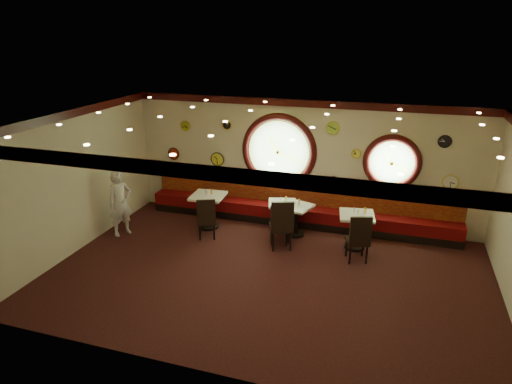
# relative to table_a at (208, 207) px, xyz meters

# --- Properties ---
(floor) EXTENTS (9.00, 6.00, 0.00)m
(floor) POSITION_rel_table_a_xyz_m (2.12, -1.85, -0.56)
(floor) COLOR black
(floor) RESTS_ON ground
(ceiling) EXTENTS (9.00, 6.00, 0.02)m
(ceiling) POSITION_rel_table_a_xyz_m (2.12, -1.85, 2.64)
(ceiling) COLOR #B49232
(ceiling) RESTS_ON wall_back
(wall_back) EXTENTS (9.00, 0.02, 3.20)m
(wall_back) POSITION_rel_table_a_xyz_m (2.12, 1.15, 1.04)
(wall_back) COLOR beige
(wall_back) RESTS_ON floor
(wall_front) EXTENTS (9.00, 0.02, 3.20)m
(wall_front) POSITION_rel_table_a_xyz_m (2.12, -4.85, 1.04)
(wall_front) COLOR beige
(wall_front) RESTS_ON floor
(wall_left) EXTENTS (0.02, 6.00, 3.20)m
(wall_left) POSITION_rel_table_a_xyz_m (-2.38, -1.85, 1.04)
(wall_left) COLOR beige
(wall_left) RESTS_ON floor
(molding_back) EXTENTS (9.00, 0.10, 0.18)m
(molding_back) POSITION_rel_table_a_xyz_m (2.12, 1.10, 2.55)
(molding_back) COLOR #350909
(molding_back) RESTS_ON wall_back
(molding_front) EXTENTS (9.00, 0.10, 0.18)m
(molding_front) POSITION_rel_table_a_xyz_m (2.12, -4.80, 2.55)
(molding_front) COLOR #350909
(molding_front) RESTS_ON wall_back
(molding_left) EXTENTS (0.10, 6.00, 0.18)m
(molding_left) POSITION_rel_table_a_xyz_m (-2.33, -1.85, 2.55)
(molding_left) COLOR #350909
(molding_left) RESTS_ON wall_back
(banquette_base) EXTENTS (8.00, 0.55, 0.20)m
(banquette_base) POSITION_rel_table_a_xyz_m (2.12, 0.87, -0.46)
(banquette_base) COLOR black
(banquette_base) RESTS_ON floor
(banquette_seat) EXTENTS (8.00, 0.55, 0.30)m
(banquette_seat) POSITION_rel_table_a_xyz_m (2.12, 0.87, -0.21)
(banquette_seat) COLOR #5B070A
(banquette_seat) RESTS_ON banquette_base
(banquette_back) EXTENTS (8.00, 0.10, 0.55)m
(banquette_back) POSITION_rel_table_a_xyz_m (2.12, 1.09, 0.19)
(banquette_back) COLOR #65070C
(banquette_back) RESTS_ON wall_back
(porthole_left_glass) EXTENTS (1.66, 0.02, 1.66)m
(porthole_left_glass) POSITION_rel_table_a_xyz_m (1.52, 1.15, 1.29)
(porthole_left_glass) COLOR #7CAF69
(porthole_left_glass) RESTS_ON wall_back
(porthole_left_frame) EXTENTS (1.98, 0.18, 1.98)m
(porthole_left_frame) POSITION_rel_table_a_xyz_m (1.52, 1.13, 1.29)
(porthole_left_frame) COLOR #350909
(porthole_left_frame) RESTS_ON wall_back
(porthole_left_ring) EXTENTS (1.61, 0.03, 1.61)m
(porthole_left_ring) POSITION_rel_table_a_xyz_m (1.52, 1.10, 1.29)
(porthole_left_ring) COLOR yellow
(porthole_left_ring) RESTS_ON wall_back
(porthole_right_glass) EXTENTS (1.10, 0.02, 1.10)m
(porthole_right_glass) POSITION_rel_table_a_xyz_m (4.32, 1.15, 1.24)
(porthole_right_glass) COLOR #7CAF69
(porthole_right_glass) RESTS_ON wall_back
(porthole_right_frame) EXTENTS (1.38, 0.18, 1.38)m
(porthole_right_frame) POSITION_rel_table_a_xyz_m (4.32, 1.13, 1.24)
(porthole_right_frame) COLOR #350909
(porthole_right_frame) RESTS_ON wall_back
(porthole_right_ring) EXTENTS (1.09, 0.03, 1.09)m
(porthole_right_ring) POSITION_rel_table_a_xyz_m (4.32, 1.10, 1.24)
(porthole_right_ring) COLOR yellow
(porthole_right_ring) RESTS_ON wall_back
(wall_clock_0) EXTENTS (0.34, 0.03, 0.34)m
(wall_clock_0) POSITION_rel_table_a_xyz_m (5.67, 1.11, 0.89)
(wall_clock_0) COLOR white
(wall_clock_0) RESTS_ON wall_back
(wall_clock_1) EXTENTS (0.20, 0.03, 0.20)m
(wall_clock_1) POSITION_rel_table_a_xyz_m (0.22, 1.11, 0.64)
(wall_clock_1) COLOR silver
(wall_clock_1) RESTS_ON wall_back
(wall_clock_2) EXTENTS (0.32, 0.03, 0.32)m
(wall_clock_2) POSITION_rel_table_a_xyz_m (-1.48, 1.11, 0.99)
(wall_clock_2) COLOR red
(wall_clock_2) RESTS_ON wall_back
(wall_clock_3) EXTENTS (0.24, 0.03, 0.24)m
(wall_clock_3) POSITION_rel_table_a_xyz_m (0.12, 1.11, 1.89)
(wall_clock_3) COLOR black
(wall_clock_3) RESTS_ON wall_back
(wall_clock_4) EXTENTS (0.36, 0.03, 0.36)m
(wall_clock_4) POSITION_rel_table_a_xyz_m (-0.18, 1.11, 0.94)
(wall_clock_4) COLOR yellow
(wall_clock_4) RESTS_ON wall_back
(wall_clock_5) EXTENTS (0.24, 0.03, 0.24)m
(wall_clock_5) POSITION_rel_table_a_xyz_m (2.97, 1.11, 0.64)
(wall_clock_5) COLOR red
(wall_clock_5) RESTS_ON wall_back
(wall_clock_6) EXTENTS (0.22, 0.03, 0.22)m
(wall_clock_6) POSITION_rel_table_a_xyz_m (3.47, 1.11, 1.39)
(wall_clock_6) COLOR #F9F853
(wall_clock_6) RESTS_ON wall_back
(wall_clock_7) EXTENTS (0.26, 0.03, 0.26)m
(wall_clock_7) POSITION_rel_table_a_xyz_m (-1.08, 1.11, 1.79)
(wall_clock_7) COLOR #A5C026
(wall_clock_7) RESTS_ON wall_back
(wall_clock_8) EXTENTS (0.28, 0.03, 0.28)m
(wall_clock_8) POSITION_rel_table_a_xyz_m (5.42, 1.11, 1.84)
(wall_clock_8) COLOR black
(wall_clock_8) RESTS_ON wall_back
(wall_clock_9) EXTENTS (0.30, 0.03, 0.30)m
(wall_clock_9) POSITION_rel_table_a_xyz_m (2.87, 1.11, 1.99)
(wall_clock_9) COLOR #98CE40
(wall_clock_9) RESTS_ON wall_back
(table_a) EXTENTS (0.86, 0.86, 0.88)m
(table_a) POSITION_rel_table_a_xyz_m (0.00, 0.00, 0.00)
(table_a) COLOR black
(table_a) RESTS_ON floor
(table_b) EXTENTS (0.84, 0.84, 0.75)m
(table_b) POSITION_rel_table_a_xyz_m (1.83, 0.40, -0.09)
(table_b) COLOR black
(table_b) RESTS_ON floor
(table_c) EXTENTS (0.88, 0.88, 0.78)m
(table_c) POSITION_rel_table_a_xyz_m (2.22, 0.22, -0.07)
(table_c) COLOR black
(table_c) RESTS_ON floor
(table_d) EXTENTS (0.88, 0.88, 0.85)m
(table_d) POSITION_rel_table_a_xyz_m (3.69, -0.05, -0.02)
(table_d) COLOR black
(table_d) RESTS_ON floor
(chair_a) EXTENTS (0.57, 0.57, 0.65)m
(chair_a) POSITION_rel_table_a_xyz_m (0.22, -0.64, 0.04)
(chair_a) COLOR black
(chair_a) RESTS_ON floor
(chair_b) EXTENTS (0.51, 0.51, 0.63)m
(chair_b) POSITION_rel_table_a_xyz_m (1.98, -0.42, 0.03)
(chair_b) COLOR black
(chair_b) RESTS_ON floor
(chair_c) EXTENTS (0.66, 0.66, 0.75)m
(chair_c) POSITION_rel_table_a_xyz_m (2.08, -0.63, 0.14)
(chair_c) COLOR black
(chair_c) RESTS_ON floor
(chair_d) EXTENTS (0.59, 0.59, 0.69)m
(chair_d) POSITION_rel_table_a_xyz_m (3.82, -0.73, 0.08)
(chair_d) COLOR black
(chair_d) RESTS_ON floor
(condiment_a_salt) EXTENTS (0.03, 0.03, 0.09)m
(condiment_a_salt) POSITION_rel_table_a_xyz_m (-0.11, 0.10, 0.37)
(condiment_a_salt) COLOR silver
(condiment_a_salt) RESTS_ON table_a
(condiment_b_salt) EXTENTS (0.03, 0.03, 0.10)m
(condiment_b_salt) POSITION_rel_table_a_xyz_m (1.76, 0.50, 0.24)
(condiment_b_salt) COLOR silver
(condiment_b_salt) RESTS_ON table_b
(condiment_c_salt) EXTENTS (0.04, 0.04, 0.10)m
(condiment_c_salt) POSITION_rel_table_a_xyz_m (2.18, 0.25, 0.27)
(condiment_c_salt) COLOR silver
(condiment_c_salt) RESTS_ON table_c
(condiment_d_salt) EXTENTS (0.04, 0.04, 0.11)m
(condiment_d_salt) POSITION_rel_table_a_xyz_m (3.61, 0.06, 0.34)
(condiment_d_salt) COLOR silver
(condiment_d_salt) RESTS_ON table_d
(condiment_a_pepper) EXTENTS (0.04, 0.04, 0.11)m
(condiment_a_pepper) POSITION_rel_table_a_xyz_m (-0.03, -0.01, 0.38)
(condiment_a_pepper) COLOR silver
(condiment_a_pepper) RESTS_ON table_a
(condiment_b_pepper) EXTENTS (0.03, 0.03, 0.09)m
(condiment_b_pepper) POSITION_rel_table_a_xyz_m (1.88, 0.33, 0.24)
(condiment_b_pepper) COLOR #B8B8BD
(condiment_b_pepper) RESTS_ON table_b
(condiment_c_pepper) EXTENTS (0.04, 0.04, 0.11)m
(condiment_c_pepper) POSITION_rel_table_a_xyz_m (2.27, 0.24, 0.28)
(condiment_c_pepper) COLOR silver
(condiment_c_pepper) RESTS_ON table_c
(condiment_d_pepper) EXTENTS (0.03, 0.03, 0.09)m
(condiment_d_pepper) POSITION_rel_table_a_xyz_m (3.71, -0.02, 0.33)
(condiment_d_pepper) COLOR silver
(condiment_d_pepper) RESTS_ON table_d
(condiment_a_bottle) EXTENTS (0.04, 0.04, 0.14)m
(condiment_a_bottle) POSITION_rel_table_a_xyz_m (0.06, 0.09, 0.40)
(condiment_a_bottle) COLOR gold
(condiment_a_bottle) RESTS_ON table_a
(condiment_b_bottle) EXTENTS (0.04, 0.04, 0.14)m
(condiment_b_bottle) POSITION_rel_table_a_xyz_m (1.90, 0.48, 0.26)
(condiment_b_bottle) COLOR gold
(condiment_b_bottle) RESTS_ON table_b
(condiment_c_bottle) EXTENTS (0.05, 0.05, 0.14)m
(condiment_c_bottle) POSITION_rel_table_a_xyz_m (2.27, 0.31, 0.30)
(condiment_c_bottle) COLOR #C4832E
(condiment_c_bottle) RESTS_ON table_c
(condiment_d_bottle) EXTENTS (0.05, 0.05, 0.16)m
(condiment_d_bottle) POSITION_rel_table_a_xyz_m (3.86, 0.05, 0.37)
(condiment_d_bottle) COLOR gold
(condiment_d_bottle) RESTS_ON table_d
(waiter) EXTENTS (0.64, 0.71, 1.63)m
(waiter) POSITION_rel_table_a_xyz_m (-1.88, -1.02, 0.26)
(waiter) COLOR white
(waiter) RESTS_ON floor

